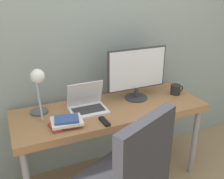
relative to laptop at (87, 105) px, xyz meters
The scene contains 9 objects.
wall_back 0.63m from the laptop, 58.63° to the left, with size 8.00×0.05×2.60m.
desk 0.23m from the laptop, 10.41° to the right, with size 1.64×0.59×0.75m.
laptop is the anchor object (origin of this frame).
monitor 0.53m from the laptop, ahead, with size 0.56×0.21×0.47m.
desk_lamp 0.44m from the laptop, behind, with size 0.15×0.29×0.43m.
book_stack 0.29m from the laptop, 141.83° to the right, with size 0.26×0.20×0.07m.
tv_remote 0.26m from the laptop, 78.09° to the right, with size 0.05×0.14×0.02m.
mug 0.88m from the laptop, ahead, with size 0.14×0.09×0.09m.
game_controller 0.33m from the laptop, 141.16° to the right, with size 0.15×0.09×0.04m.
Camera 1 is at (-0.79, -1.55, 1.76)m, focal length 42.00 mm.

